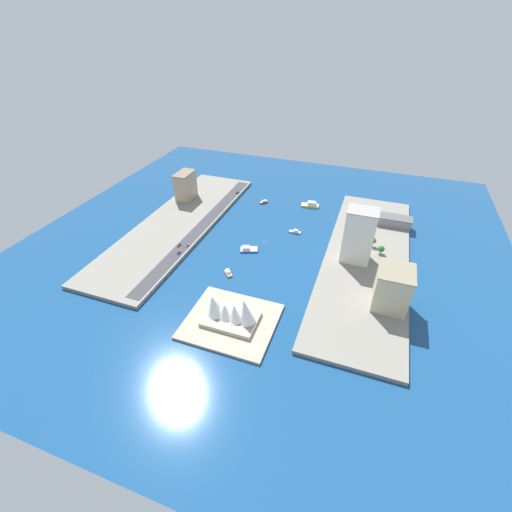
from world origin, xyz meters
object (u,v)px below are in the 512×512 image
object	(u,v)px
yacht_sleek_gray	(295,232)
pickup_red	(179,245)
sedan_silver	(187,245)
traffic_light_waterfront	(222,209)
hotel_broad_white	(359,236)
opera_landmark	(230,312)
tugboat_red	(264,202)
apartment_midrise_tan	(186,186)
ferry_yellow_fast	(311,205)
suv_black	(238,193)
water_taxi_orange	(228,273)
office_block_beige	(392,288)
hatchback_blue	(179,253)
catamaran_blue	(248,249)
warehouse_low_gray	(394,221)

from	to	relation	value
yacht_sleek_gray	pickup_red	bearing A→B (deg)	34.22
sedan_silver	traffic_light_waterfront	distance (m)	69.47
hotel_broad_white	traffic_light_waterfront	xyz separation A→B (m)	(142.48, -38.26, -19.56)
traffic_light_waterfront	opera_landmark	xyz separation A→B (m)	(-69.54, 140.53, 2.35)
tugboat_red	pickup_red	xyz separation A→B (m)	(43.14, 114.21, 2.87)
opera_landmark	apartment_midrise_tan	bearing A→B (deg)	-52.43
opera_landmark	tugboat_red	bearing A→B (deg)	-78.44
ferry_yellow_fast	suv_black	distance (m)	87.21
pickup_red	opera_landmark	bearing A→B (deg)	139.49
apartment_midrise_tan	opera_landmark	world-z (taller)	apartment_midrise_tan
water_taxi_orange	office_block_beige	xyz separation A→B (m)	(-126.13, -3.95, 17.27)
yacht_sleek_gray	hatchback_blue	size ratio (longest dim) A/B	2.63
ferry_yellow_fast	pickup_red	distance (m)	156.28
apartment_midrise_tan	suv_black	world-z (taller)	apartment_midrise_tan
yacht_sleek_gray	pickup_red	xyz separation A→B (m)	(93.27, 63.44, 2.91)
hatchback_blue	water_taxi_orange	bearing A→B (deg)	169.81
catamaran_blue	water_taxi_orange	world-z (taller)	catamaran_blue
traffic_light_waterfront	apartment_midrise_tan	bearing A→B (deg)	-19.39
tugboat_red	traffic_light_waterfront	bearing A→B (deg)	52.94
catamaran_blue	hatchback_blue	bearing A→B (deg)	28.48
tugboat_red	hatchback_blue	distance (m)	130.28
tugboat_red	office_block_beige	distance (m)	192.36
yacht_sleek_gray	hotel_broad_white	xyz separation A→B (m)	(-60.25, 30.00, 25.88)
water_taxi_orange	opera_landmark	distance (m)	54.73
hotel_broad_white	apartment_midrise_tan	size ratio (longest dim) A/B	1.56
yacht_sleek_gray	suv_black	size ratio (longest dim) A/B	2.61
suv_black	sedan_silver	bearing A→B (deg)	89.58
tugboat_red	ferry_yellow_fast	distance (m)	53.00
suv_black	traffic_light_waterfront	bearing A→B (deg)	93.38
pickup_red	sedan_silver	bearing A→B (deg)	-161.42
suv_black	office_block_beige	bearing A→B (deg)	141.91
tugboat_red	pickup_red	size ratio (longest dim) A/B	1.83
hotel_broad_white	apartment_midrise_tan	xyz separation A→B (m)	(195.37, -56.87, -8.60)
apartment_midrise_tan	yacht_sleek_gray	bearing A→B (deg)	168.75
warehouse_low_gray	traffic_light_waterfront	bearing A→B (deg)	11.58
hotel_broad_white	pickup_red	size ratio (longest dim) A/B	9.13
warehouse_low_gray	office_block_beige	bearing A→B (deg)	90.30
hotel_broad_white	hatchback_blue	size ratio (longest dim) A/B	9.89
apartment_midrise_tan	traffic_light_waterfront	distance (m)	57.13
water_taxi_orange	warehouse_low_gray	world-z (taller)	warehouse_low_gray
tugboat_red	opera_landmark	xyz separation A→B (m)	(-37.43, 183.05, 8.62)
tugboat_red	warehouse_low_gray	size ratio (longest dim) A/B	0.28
traffic_light_waterfront	tugboat_red	bearing A→B (deg)	-127.06
catamaran_blue	hotel_broad_white	size ratio (longest dim) A/B	0.37
pickup_red	hatchback_blue	bearing A→B (deg)	119.21
warehouse_low_gray	sedan_silver	world-z (taller)	warehouse_low_gray
suv_black	pickup_red	size ratio (longest dim) A/B	0.93
traffic_light_waterfront	opera_landmark	distance (m)	156.81
tugboat_red	apartment_midrise_tan	size ratio (longest dim) A/B	0.31
office_block_beige	pickup_red	size ratio (longest dim) A/B	5.97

